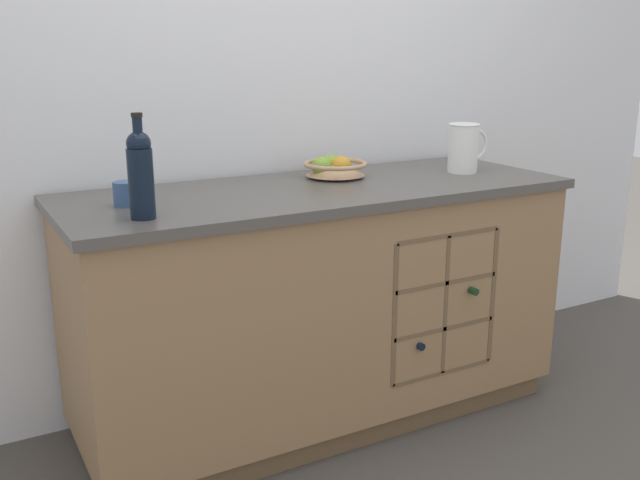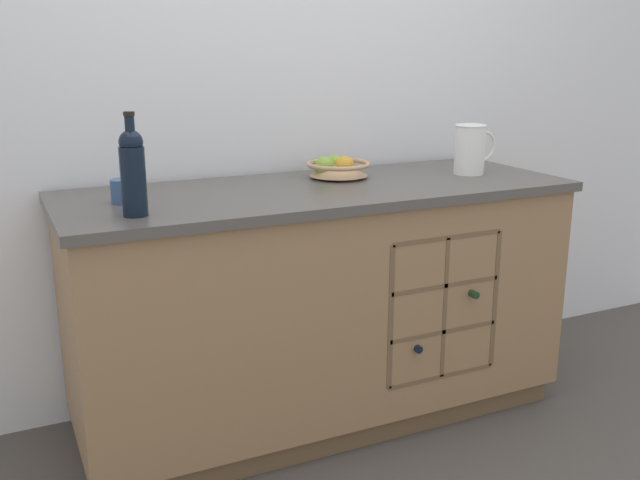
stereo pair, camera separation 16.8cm
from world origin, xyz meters
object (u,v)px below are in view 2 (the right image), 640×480
at_px(fruit_bowl, 337,167).
at_px(standing_wine_bottle, 133,170).
at_px(ceramic_mug, 124,191).
at_px(white_pitcher, 471,148).

height_order(fruit_bowl, standing_wine_bottle, standing_wine_bottle).
bearing_deg(ceramic_mug, white_pitcher, -1.38).
bearing_deg(fruit_bowl, ceramic_mug, -171.97).
bearing_deg(fruit_bowl, white_pitcher, -16.27).
distance_m(fruit_bowl, ceramic_mug, 0.85).
relative_size(fruit_bowl, white_pitcher, 1.26).
height_order(fruit_bowl, white_pitcher, white_pitcher).
height_order(white_pitcher, standing_wine_bottle, standing_wine_bottle).
distance_m(white_pitcher, standing_wine_bottle, 1.37).
relative_size(ceramic_mug, standing_wine_bottle, 0.35).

